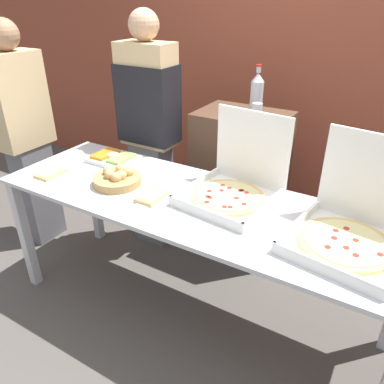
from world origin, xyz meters
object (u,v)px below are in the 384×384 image
(bread_basket, at_px, (117,178))
(soda_bottle, at_px, (257,94))
(paper_plate_front_center, at_px, (151,197))
(soda_can_silver, at_px, (257,113))
(pizza_box_far_right, at_px, (234,185))
(paper_plate_front_left, at_px, (50,174))
(veggie_tray, at_px, (114,158))
(pizza_box_near_left, at_px, (352,227))
(person_guest_cap, at_px, (25,135))
(person_server_vest, at_px, (149,124))

(bread_basket, bearing_deg, soda_bottle, 60.12)
(paper_plate_front_center, distance_m, soda_can_silver, 0.90)
(soda_bottle, bearing_deg, pizza_box_far_right, -76.08)
(paper_plate_front_left, xyz_separation_m, soda_bottle, (0.95, 1.02, 0.41))
(paper_plate_front_center, relative_size, soda_bottle, 0.60)
(veggie_tray, distance_m, soda_can_silver, 1.01)
(pizza_box_far_right, relative_size, paper_plate_front_center, 2.62)
(bread_basket, distance_m, soda_bottle, 1.09)
(pizza_box_near_left, height_order, paper_plate_front_left, pizza_box_near_left)
(veggie_tray, height_order, soda_bottle, soda_bottle)
(pizza_box_far_right, height_order, paper_plate_front_center, pizza_box_far_right)
(veggie_tray, distance_m, person_guest_cap, 0.82)
(veggie_tray, height_order, person_server_vest, person_server_vest)
(soda_can_silver, distance_m, person_guest_cap, 1.75)
(soda_can_silver, relative_size, person_guest_cap, 0.07)
(pizza_box_far_right, distance_m, paper_plate_front_center, 0.47)
(paper_plate_front_left, xyz_separation_m, person_server_vest, (0.22, 0.77, 0.15))
(pizza_box_far_right, relative_size, person_guest_cap, 0.30)
(person_server_vest, relative_size, person_guest_cap, 1.03)
(soda_bottle, relative_size, person_server_vest, 0.19)
(pizza_box_near_left, bearing_deg, paper_plate_front_left, -164.32)
(paper_plate_front_left, xyz_separation_m, bread_basket, (0.44, 0.13, 0.02))
(pizza_box_near_left, xyz_separation_m, pizza_box_far_right, (-0.65, 0.12, -0.00))
(person_guest_cap, bearing_deg, bread_basket, 80.50)
(soda_bottle, bearing_deg, person_server_vest, -161.18)
(paper_plate_front_center, distance_m, bread_basket, 0.30)
(paper_plate_front_left, bearing_deg, soda_can_silver, 40.65)
(pizza_box_near_left, distance_m, person_server_vest, 1.64)
(soda_bottle, xyz_separation_m, soda_can_silver, (0.07, -0.15, -0.08))
(paper_plate_front_left, distance_m, person_guest_cap, 0.70)
(paper_plate_front_left, height_order, bread_basket, bread_basket)
(paper_plate_front_center, bearing_deg, veggie_tray, 150.71)
(veggie_tray, height_order, soda_can_silver, soda_can_silver)
(pizza_box_near_left, xyz_separation_m, bread_basket, (-1.32, -0.08, -0.05))
(pizza_box_near_left, relative_size, veggie_tray, 1.76)
(soda_can_silver, bearing_deg, pizza_box_far_right, -79.22)
(soda_bottle, height_order, soda_can_silver, soda_bottle)
(paper_plate_front_left, distance_m, paper_plate_front_center, 0.73)
(paper_plate_front_center, xyz_separation_m, soda_bottle, (0.22, 0.94, 0.41))
(person_server_vest, bearing_deg, soda_can_silver, -172.65)
(paper_plate_front_left, height_order, person_server_vest, person_server_vest)
(pizza_box_near_left, bearing_deg, soda_can_silver, 147.50)
(veggie_tray, xyz_separation_m, person_server_vest, (0.03, 0.39, 0.14))
(bread_basket, relative_size, person_guest_cap, 0.17)
(paper_plate_front_center, bearing_deg, bread_basket, 169.74)
(paper_plate_front_left, bearing_deg, pizza_box_far_right, 16.66)
(paper_plate_front_left, xyz_separation_m, paper_plate_front_center, (0.73, 0.08, 0.00))
(pizza_box_far_right, distance_m, soda_bottle, 0.78)
(soda_bottle, bearing_deg, veggie_tray, -140.06)
(person_server_vest, bearing_deg, pizza_box_far_right, 154.21)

